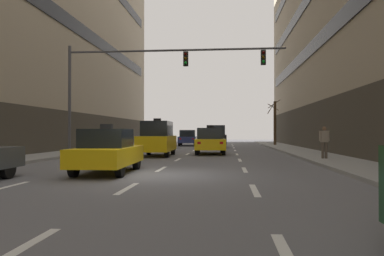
{
  "coord_description": "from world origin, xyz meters",
  "views": [
    {
      "loc": [
        2.53,
        -12.34,
        1.45
      ],
      "look_at": [
        -0.35,
        19.0,
        1.8
      ],
      "focal_mm": 34.75,
      "sensor_mm": 36.0,
      "label": 1
    }
  ],
  "objects": [
    {
      "name": "lane_stripe_l1_s4",
      "position": [
        -3.23,
        2.0,
        0.0
      ],
      "size": [
        0.16,
        2.0,
        0.01
      ],
      "primitive_type": "cube",
      "color": "silver",
      "rests_on": "ground"
    },
    {
      "name": "lane_stripe_l1_s3",
      "position": [
        -3.23,
        -3.0,
        0.0
      ],
      "size": [
        0.16,
        2.0,
        0.01
      ],
      "primitive_type": "cube",
      "color": "silver",
      "rests_on": "ground"
    },
    {
      "name": "lane_stripe_l1_s5",
      "position": [
        -3.23,
        7.0,
        0.0
      ],
      "size": [
        0.16,
        2.0,
        0.01
      ],
      "primitive_type": "cube",
      "color": "silver",
      "rests_on": "ground"
    },
    {
      "name": "taxi_driving_1",
      "position": [
        -1.64,
        0.44,
        0.77
      ],
      "size": [
        1.87,
        4.21,
        1.73
      ],
      "color": "black",
      "rests_on": "ground"
    },
    {
      "name": "lane_stripe_l3_s4",
      "position": [
        3.23,
        2.0,
        0.0
      ],
      "size": [
        0.16,
        2.0,
        0.01
      ],
      "primitive_type": "cube",
      "color": "silver",
      "rests_on": "ground"
    },
    {
      "name": "street_tree_0",
      "position": [
        7.55,
        26.6,
        2.48
      ],
      "size": [
        1.45,
        1.57,
        4.74
      ],
      "color": "#4C3823",
      "rests_on": "sidewalk_right"
    },
    {
      "name": "pedestrian_1",
      "position": [
        7.4,
        6.64,
        1.05
      ],
      "size": [
        0.53,
        0.24,
        1.59
      ],
      "color": "brown",
      "rests_on": "sidewalk_right"
    },
    {
      "name": "lane_stripe_l3_s8",
      "position": [
        3.23,
        22.0,
        0.0
      ],
      "size": [
        0.16,
        2.0,
        0.01
      ],
      "primitive_type": "cube",
      "color": "silver",
      "rests_on": "ground"
    },
    {
      "name": "lane_stripe_l2_s5",
      "position": [
        0.0,
        7.0,
        0.0
      ],
      "size": [
        0.16,
        2.0,
        0.01
      ],
      "primitive_type": "cube",
      "color": "silver",
      "rests_on": "ground"
    },
    {
      "name": "lane_stripe_l1_s10",
      "position": [
        -3.23,
        32.0,
        0.0
      ],
      "size": [
        0.16,
        2.0,
        0.01
      ],
      "primitive_type": "cube",
      "color": "silver",
      "rests_on": "ground"
    },
    {
      "name": "lane_stripe_l3_s7",
      "position": [
        3.23,
        17.0,
        0.0
      ],
      "size": [
        0.16,
        2.0,
        0.01
      ],
      "primitive_type": "cube",
      "color": "silver",
      "rests_on": "ground"
    },
    {
      "name": "lane_stripe_l2_s6",
      "position": [
        0.0,
        12.0,
        0.0
      ],
      "size": [
        0.16,
        2.0,
        0.01
      ],
      "primitive_type": "cube",
      "color": "silver",
      "rests_on": "ground"
    },
    {
      "name": "taxi_driving_5",
      "position": [
        1.48,
        12.23,
        0.85
      ],
      "size": [
        2.12,
        4.67,
        1.91
      ],
      "color": "black",
      "rests_on": "ground"
    },
    {
      "name": "lane_stripe_l2_s8",
      "position": [
        0.0,
        22.0,
        0.0
      ],
      "size": [
        0.16,
        2.0,
        0.01
      ],
      "primitive_type": "cube",
      "color": "silver",
      "rests_on": "ground"
    },
    {
      "name": "lane_stripe_l3_s6",
      "position": [
        3.23,
        12.0,
        0.0
      ],
      "size": [
        0.16,
        2.0,
        0.01
      ],
      "primitive_type": "cube",
      "color": "silver",
      "rests_on": "ground"
    },
    {
      "name": "lane_stripe_l3_s10",
      "position": [
        3.23,
        32.0,
        0.0
      ],
      "size": [
        0.16,
        2.0,
        0.01
      ],
      "primitive_type": "cube",
      "color": "silver",
      "rests_on": "ground"
    },
    {
      "name": "lane_stripe_l2_s3",
      "position": [
        0.0,
        -3.0,
        0.0
      ],
      "size": [
        0.16,
        2.0,
        0.01
      ],
      "primitive_type": "cube",
      "color": "silver",
      "rests_on": "ground"
    },
    {
      "name": "lane_stripe_l2_s7",
      "position": [
        0.0,
        17.0,
        0.0
      ],
      "size": [
        0.16,
        2.0,
        0.01
      ],
      "primitive_type": "cube",
      "color": "silver",
      "rests_on": "ground"
    },
    {
      "name": "lane_stripe_l2_s9",
      "position": [
        0.0,
        27.0,
        0.0
      ],
      "size": [
        0.16,
        2.0,
        0.01
      ],
      "primitive_type": "cube",
      "color": "silver",
      "rests_on": "ground"
    },
    {
      "name": "car_driving_2",
      "position": [
        -1.57,
        27.26,
        0.82
      ],
      "size": [
        2.06,
        4.52,
        1.67
      ],
      "color": "black",
      "rests_on": "ground"
    },
    {
      "name": "lane_stripe_l1_s9",
      "position": [
        -3.23,
        27.0,
        0.0
      ],
      "size": [
        0.16,
        2.0,
        0.01
      ],
      "primitive_type": "cube",
      "color": "silver",
      "rests_on": "ground"
    },
    {
      "name": "lane_stripe_l2_s2",
      "position": [
        0.0,
        -8.0,
        0.0
      ],
      "size": [
        0.16,
        2.0,
        0.01
      ],
      "primitive_type": "cube",
      "color": "silver",
      "rests_on": "ground"
    },
    {
      "name": "lane_stripe_l1_s6",
      "position": [
        -3.23,
        12.0,
        0.0
      ],
      "size": [
        0.16,
        2.0,
        0.01
      ],
      "primitive_type": "cube",
      "color": "silver",
      "rests_on": "ground"
    },
    {
      "name": "traffic_signal_0",
      "position": [
        -2.21,
        9.21,
        5.0
      ],
      "size": [
        12.91,
        0.35,
        6.51
      ],
      "color": "#4C4C51",
      "rests_on": "sidewalk_left"
    },
    {
      "name": "lane_stripe_l1_s7",
      "position": [
        -3.23,
        17.0,
        0.0
      ],
      "size": [
        0.16,
        2.0,
        0.01
      ],
      "primitive_type": "cube",
      "color": "silver",
      "rests_on": "ground"
    },
    {
      "name": "lane_stripe_l3_s9",
      "position": [
        3.23,
        27.0,
        0.0
      ],
      "size": [
        0.16,
        2.0,
        0.01
      ],
      "primitive_type": "cube",
      "color": "silver",
      "rests_on": "ground"
    },
    {
      "name": "lane_stripe_l2_s10",
      "position": [
        0.0,
        32.0,
        0.0
      ],
      "size": [
        0.16,
        2.0,
        0.01
      ],
      "primitive_type": "cube",
      "color": "silver",
      "rests_on": "ground"
    },
    {
      "name": "lane_stripe_l1_s8",
      "position": [
        -3.23,
        22.0,
        0.0
      ],
      "size": [
        0.16,
        2.0,
        0.01
      ],
      "primitive_type": "cube",
      "color": "silver",
      "rests_on": "ground"
    },
    {
      "name": "taxi_driving_3",
      "position": [
        -1.64,
        9.94,
        1.05
      ],
      "size": [
        1.86,
        4.37,
        2.28
      ],
      "color": "black",
      "rests_on": "ground"
    },
    {
      "name": "lane_stripe_l3_s5",
      "position": [
        3.23,
        7.0,
        0.0
      ],
      "size": [
        0.16,
        2.0,
        0.01
      ],
      "primitive_type": "cube",
      "color": "silver",
      "rests_on": "ground"
    },
    {
      "name": "lane_stripe_l2_s4",
      "position": [
        0.0,
        2.0,
        0.0
      ],
      "size": [
        0.16,
        2.0,
        0.01
      ],
      "primitive_type": "cube",
      "color": "silver",
      "rests_on": "ground"
    },
    {
      "name": "ground_plane",
      "position": [
        0.0,
        0.0,
        0.0
      ],
      "size": [
        120.0,
        120.0,
        0.0
      ],
      "primitive_type": "plane",
      "color": "slate"
    },
    {
      "name": "lane_stripe_l3_s3",
      "position": [
        3.23,
        -3.0,
        0.0
      ],
      "size": [
        0.16,
        2.0,
        0.01
      ],
      "primitive_type": "cube",
      "color": "silver",
      "rests_on": "ground"
    },
    {
      "name": "car_driving_4",
      "position": [
        1.6,
        23.08,
        1.04
      ],
      "size": [
        1.94,
        4.37,
        2.09
      ],
      "color": "black",
      "rests_on": "ground"
    }
  ]
}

